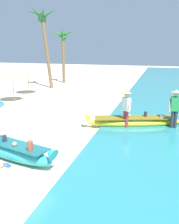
{
  "coord_description": "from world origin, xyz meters",
  "views": [
    {
      "loc": [
        5.07,
        -7.23,
        3.67
      ],
      "look_at": [
        2.14,
        2.89,
        0.9
      ],
      "focal_mm": 41.16,
      "sensor_mm": 36.0,
      "label": 1
    }
  ],
  "objects_px": {
    "boat_yellow_midground": "(135,121)",
    "person_vendor_assistant": "(175,107)",
    "palm_tree_tall_inland": "(63,40)",
    "palm_tree_leaning_seaward": "(43,23)",
    "boat_cyan_foreground": "(10,150)",
    "person_vendor_hatted": "(126,107)"
  },
  "relations": [
    {
      "from": "boat_cyan_foreground",
      "to": "palm_tree_tall_inland",
      "type": "bearing_deg",
      "value": 105.78
    },
    {
      "from": "palm_tree_tall_inland",
      "to": "palm_tree_leaning_seaward",
      "type": "bearing_deg",
      "value": -98.99
    },
    {
      "from": "boat_yellow_midground",
      "to": "person_vendor_assistant",
      "type": "distance_m",
      "value": 1.86
    },
    {
      "from": "person_vendor_assistant",
      "to": "palm_tree_leaning_seaward",
      "type": "relative_size",
      "value": 0.27
    },
    {
      "from": "palm_tree_leaning_seaward",
      "to": "boat_yellow_midground",
      "type": "bearing_deg",
      "value": -45.79
    },
    {
      "from": "boat_cyan_foreground",
      "to": "palm_tree_leaning_seaward",
      "type": "bearing_deg",
      "value": 111.03
    },
    {
      "from": "person_vendor_hatted",
      "to": "palm_tree_leaning_seaward",
      "type": "bearing_deg",
      "value": 131.69
    },
    {
      "from": "boat_cyan_foreground",
      "to": "palm_tree_leaning_seaward",
      "type": "xyz_separation_m",
      "value": [
        -5.26,
        13.68,
        5.06
      ]
    },
    {
      "from": "boat_cyan_foreground",
      "to": "palm_tree_tall_inland",
      "type": "relative_size",
      "value": 0.75
    },
    {
      "from": "boat_yellow_midground",
      "to": "palm_tree_tall_inland",
      "type": "distance_m",
      "value": 15.32
    },
    {
      "from": "palm_tree_tall_inland",
      "to": "palm_tree_leaning_seaward",
      "type": "distance_m",
      "value": 3.46
    },
    {
      "from": "person_vendor_assistant",
      "to": "boat_yellow_midground",
      "type": "bearing_deg",
      "value": -178.51
    },
    {
      "from": "boat_yellow_midground",
      "to": "person_vendor_assistant",
      "type": "xyz_separation_m",
      "value": [
        1.68,
        0.04,
        0.8
      ]
    },
    {
      "from": "boat_yellow_midground",
      "to": "palm_tree_tall_inland",
      "type": "bearing_deg",
      "value": 124.27
    },
    {
      "from": "boat_cyan_foreground",
      "to": "palm_tree_leaning_seaward",
      "type": "height_order",
      "value": "palm_tree_leaning_seaward"
    },
    {
      "from": "boat_yellow_midground",
      "to": "person_vendor_assistant",
      "type": "relative_size",
      "value": 2.49
    },
    {
      "from": "person_vendor_hatted",
      "to": "palm_tree_tall_inland",
      "type": "bearing_deg",
      "value": 122.18
    },
    {
      "from": "person_vendor_hatted",
      "to": "person_vendor_assistant",
      "type": "xyz_separation_m",
      "value": [
        2.06,
        0.46,
        0.03
      ]
    },
    {
      "from": "palm_tree_tall_inland",
      "to": "palm_tree_leaning_seaward",
      "type": "height_order",
      "value": "palm_tree_leaning_seaward"
    },
    {
      "from": "boat_cyan_foreground",
      "to": "boat_yellow_midground",
      "type": "distance_m",
      "value": 5.82
    },
    {
      "from": "person_vendor_hatted",
      "to": "palm_tree_leaning_seaward",
      "type": "xyz_separation_m",
      "value": [
        -8.48,
        9.52,
        4.35
      ]
    },
    {
      "from": "boat_yellow_midground",
      "to": "palm_tree_tall_inland",
      "type": "height_order",
      "value": "palm_tree_tall_inland"
    }
  ]
}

